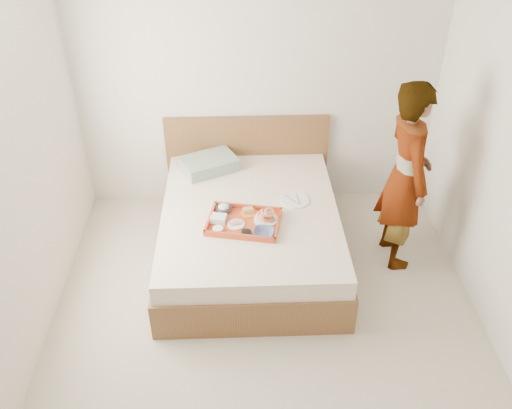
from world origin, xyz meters
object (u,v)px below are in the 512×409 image
(tray, at_px, (244,222))
(dinner_plate, at_px, (295,200))
(person, at_px, (406,177))
(bed, at_px, (250,233))

(tray, height_order, dinner_plate, tray)
(tray, relative_size, dinner_plate, 2.32)
(tray, xyz_separation_m, person, (1.38, 0.17, 0.31))
(bed, bearing_deg, dinner_plate, 15.59)
(tray, distance_m, dinner_plate, 0.57)
(bed, relative_size, tray, 3.31)
(bed, bearing_deg, tray, -105.04)
(tray, bearing_deg, person, 18.64)
(bed, relative_size, person, 1.16)
(bed, xyz_separation_m, tray, (-0.06, -0.22, 0.29))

